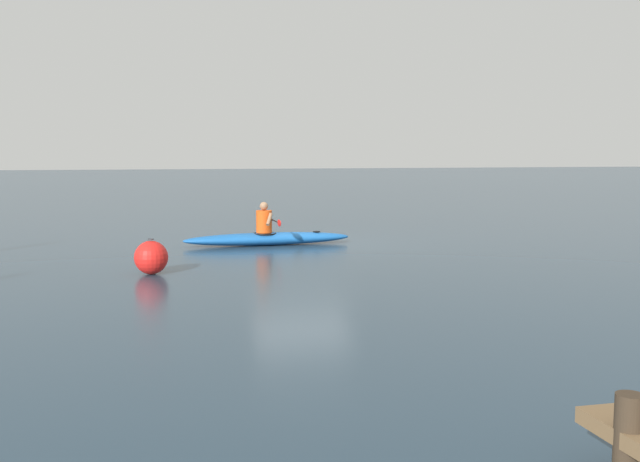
# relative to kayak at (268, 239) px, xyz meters

# --- Properties ---
(ground_plane) EXTENTS (160.00, 160.00, 0.00)m
(ground_plane) POSITION_rel_kayak_xyz_m (-0.93, -0.22, -0.16)
(ground_plane) COLOR #233847
(kayak) EXTENTS (4.28, 0.74, 0.32)m
(kayak) POSITION_rel_kayak_xyz_m (0.00, 0.00, 0.00)
(kayak) COLOR #1959A5
(kayak) RESTS_ON ground
(kayaker) EXTENTS (0.44, 2.30, 0.78)m
(kayaker) POSITION_rel_kayak_xyz_m (0.07, 0.00, 0.48)
(kayaker) COLOR #E04C14
(kayaker) RESTS_ON kayak
(mooring_buoy_white_far) EXTENTS (0.65, 0.65, 0.70)m
(mooring_buoy_white_far) POSITION_rel_kayak_xyz_m (2.95, 3.90, 0.17)
(mooring_buoy_white_far) COLOR red
(mooring_buoy_white_far) RESTS_ON ground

